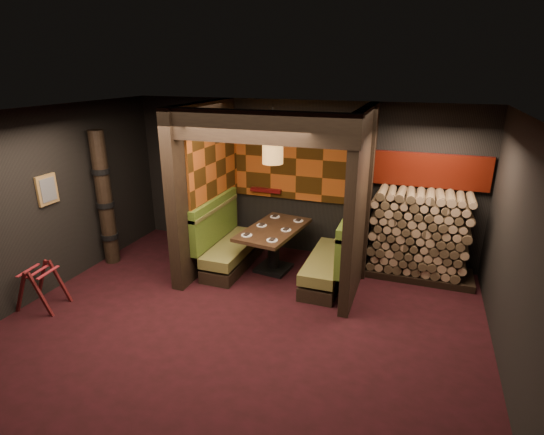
{
  "coord_description": "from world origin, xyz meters",
  "views": [
    {
      "loc": [
        2.1,
        -4.62,
        3.38
      ],
      "look_at": [
        0.0,
        1.3,
        1.15
      ],
      "focal_mm": 28.0,
      "sensor_mm": 36.0,
      "label": 1
    }
  ],
  "objects_px": {
    "booth_bench_left": "(228,245)",
    "dining_table": "(274,241)",
    "totem_column": "(105,200)",
    "pendant_lamp": "(273,150)",
    "firewood_stack": "(423,236)",
    "booth_bench_right": "(333,260)",
    "luggage_rack": "(41,285)"
  },
  "relations": [
    {
      "from": "booth_bench_right",
      "to": "luggage_rack",
      "type": "height_order",
      "value": "booth_bench_right"
    },
    {
      "from": "booth_bench_right",
      "to": "booth_bench_left",
      "type": "bearing_deg",
      "value": 180.0
    },
    {
      "from": "totem_column",
      "to": "firewood_stack",
      "type": "distance_m",
      "value": 5.5
    },
    {
      "from": "dining_table",
      "to": "firewood_stack",
      "type": "relative_size",
      "value": 0.92
    },
    {
      "from": "booth_bench_right",
      "to": "luggage_rack",
      "type": "relative_size",
      "value": 2.25
    },
    {
      "from": "booth_bench_left",
      "to": "pendant_lamp",
      "type": "xyz_separation_m",
      "value": [
        0.83,
        0.07,
        1.74
      ]
    },
    {
      "from": "booth_bench_right",
      "to": "pendant_lamp",
      "type": "bearing_deg",
      "value": 176.49
    },
    {
      "from": "dining_table",
      "to": "totem_column",
      "type": "relative_size",
      "value": 0.66
    },
    {
      "from": "pendant_lamp",
      "to": "totem_column",
      "type": "relative_size",
      "value": 0.39
    },
    {
      "from": "dining_table",
      "to": "luggage_rack",
      "type": "xyz_separation_m",
      "value": [
        -2.83,
        -2.3,
        -0.2
      ]
    },
    {
      "from": "booth_bench_left",
      "to": "luggage_rack",
      "type": "bearing_deg",
      "value": -132.51
    },
    {
      "from": "firewood_stack",
      "to": "totem_column",
      "type": "bearing_deg",
      "value": -166.81
    },
    {
      "from": "booth_bench_left",
      "to": "dining_table",
      "type": "bearing_deg",
      "value": 7.95
    },
    {
      "from": "luggage_rack",
      "to": "dining_table",
      "type": "bearing_deg",
      "value": 39.12
    },
    {
      "from": "dining_table",
      "to": "luggage_rack",
      "type": "relative_size",
      "value": 2.23
    },
    {
      "from": "booth_bench_left",
      "to": "firewood_stack",
      "type": "distance_m",
      "value": 3.34
    },
    {
      "from": "dining_table",
      "to": "pendant_lamp",
      "type": "xyz_separation_m",
      "value": [
        0.0,
        -0.05,
        1.59
      ]
    },
    {
      "from": "dining_table",
      "to": "pendant_lamp",
      "type": "bearing_deg",
      "value": -90.0
    },
    {
      "from": "booth_bench_left",
      "to": "pendant_lamp",
      "type": "bearing_deg",
      "value": 4.52
    },
    {
      "from": "dining_table",
      "to": "booth_bench_left",
      "type": "bearing_deg",
      "value": -172.05
    },
    {
      "from": "booth_bench_right",
      "to": "totem_column",
      "type": "distance_m",
      "value": 4.1
    },
    {
      "from": "dining_table",
      "to": "firewood_stack",
      "type": "height_order",
      "value": "firewood_stack"
    },
    {
      "from": "pendant_lamp",
      "to": "totem_column",
      "type": "xyz_separation_m",
      "value": [
        -2.91,
        -0.62,
        -0.96
      ]
    },
    {
      "from": "luggage_rack",
      "to": "totem_column",
      "type": "xyz_separation_m",
      "value": [
        -0.08,
        1.64,
        0.83
      ]
    },
    {
      "from": "pendant_lamp",
      "to": "totem_column",
      "type": "distance_m",
      "value": 3.13
    },
    {
      "from": "booth_bench_left",
      "to": "luggage_rack",
      "type": "xyz_separation_m",
      "value": [
        -2.0,
        -2.19,
        -0.05
      ]
    },
    {
      "from": "pendant_lamp",
      "to": "firewood_stack",
      "type": "xyz_separation_m",
      "value": [
        2.42,
        0.63,
        -1.39
      ]
    },
    {
      "from": "firewood_stack",
      "to": "booth_bench_left",
      "type": "bearing_deg",
      "value": -167.83
    },
    {
      "from": "booth_bench_left",
      "to": "dining_table",
      "type": "relative_size",
      "value": 1.01
    },
    {
      "from": "booth_bench_left",
      "to": "dining_table",
      "type": "height_order",
      "value": "booth_bench_left"
    },
    {
      "from": "booth_bench_left",
      "to": "booth_bench_right",
      "type": "height_order",
      "value": "same"
    },
    {
      "from": "dining_table",
      "to": "pendant_lamp",
      "type": "distance_m",
      "value": 1.59
    }
  ]
}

